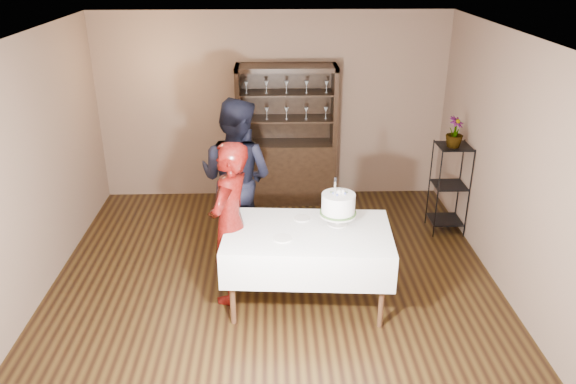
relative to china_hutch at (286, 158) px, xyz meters
name	(u,v)px	position (x,y,z in m)	size (l,w,h in m)	color
floor	(274,281)	(-0.20, -2.25, -0.66)	(5.00, 5.00, 0.00)	black
ceiling	(272,37)	(-0.20, -2.25, 2.04)	(5.00, 5.00, 0.00)	white
back_wall	(272,107)	(-0.20, 0.25, 0.69)	(5.00, 0.02, 2.70)	#755D4B
wall_left	(29,174)	(-2.70, -2.25, 0.69)	(0.02, 5.00, 2.70)	#755D4B
wall_right	(511,168)	(2.30, -2.25, 0.69)	(0.02, 5.00, 2.70)	#755D4B
china_hutch	(286,158)	(0.00, 0.00, 0.00)	(1.40, 0.48, 2.00)	black
plant_etagere	(449,185)	(2.08, -1.05, -0.01)	(0.42, 0.42, 1.20)	black
cake_table	(308,248)	(0.14, -2.64, -0.02)	(1.76, 1.15, 0.85)	silver
woman	(230,223)	(-0.65, -2.52, 0.21)	(0.64, 0.42, 1.76)	#370605
man	(236,178)	(-0.63, -1.53, 0.31)	(0.94, 0.74, 1.94)	black
cake	(338,205)	(0.46, -2.50, 0.39)	(0.41, 0.41, 0.53)	beige
plate_near	(283,238)	(-0.12, -2.80, 0.19)	(0.19, 0.19, 0.01)	beige
plate_far	(302,218)	(0.10, -2.37, 0.19)	(0.17, 0.17, 0.01)	beige
potted_plant	(455,132)	(2.05, -1.10, 0.71)	(0.21, 0.21, 0.38)	#3F632F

